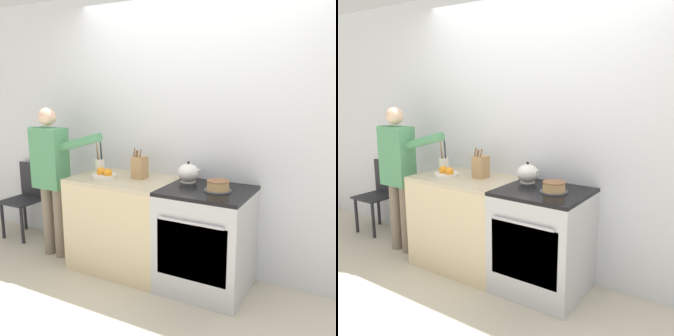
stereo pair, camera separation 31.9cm
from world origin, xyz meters
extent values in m
plane|color=beige|center=(0.00, 0.00, 0.00)|extent=(16.00, 16.00, 0.00)
cube|color=silver|center=(0.00, 0.66, 1.30)|extent=(8.00, 0.04, 2.60)
cube|color=beige|center=(-0.60, 0.32, 0.42)|extent=(0.95, 0.64, 0.85)
cube|color=#BCAD8E|center=(-0.60, 0.32, 0.87)|extent=(0.95, 0.64, 0.03)
cube|color=#B7BABF|center=(0.24, 0.32, 0.43)|extent=(0.73, 0.64, 0.85)
cube|color=black|center=(0.24, 0.01, 0.45)|extent=(0.59, 0.01, 0.47)
cylinder|color=#B7BABF|center=(0.24, -0.02, 0.70)|extent=(0.54, 0.02, 0.02)
cube|color=black|center=(0.24, 0.32, 0.87)|extent=(0.73, 0.64, 0.03)
cylinder|color=#4C4C51|center=(0.34, 0.31, 0.89)|extent=(0.23, 0.23, 0.01)
cylinder|color=tan|center=(0.34, 0.31, 0.91)|extent=(0.18, 0.18, 0.03)
cylinder|color=tan|center=(0.34, 0.31, 0.95)|extent=(0.18, 0.18, 0.03)
cylinder|color=brown|center=(0.34, 0.31, 0.97)|extent=(0.18, 0.18, 0.01)
cylinder|color=white|center=(-0.01, 0.47, 0.89)|extent=(0.14, 0.14, 0.01)
ellipsoid|color=white|center=(-0.01, 0.47, 0.97)|extent=(0.19, 0.19, 0.16)
cone|color=white|center=(0.09, 0.47, 1.00)|extent=(0.10, 0.04, 0.08)
sphere|color=black|center=(-0.01, 0.47, 1.06)|extent=(0.02, 0.02, 0.02)
cube|color=tan|center=(-0.46, 0.39, 0.99)|extent=(0.11, 0.13, 0.20)
cylinder|color=brown|center=(-0.50, 0.35, 1.13)|extent=(0.01, 0.04, 0.08)
cylinder|color=brown|center=(-0.46, 0.36, 1.12)|extent=(0.01, 0.03, 0.06)
cylinder|color=brown|center=(-0.43, 0.35, 1.12)|extent=(0.01, 0.04, 0.08)
cylinder|color=brown|center=(-0.50, 0.39, 1.12)|extent=(0.01, 0.03, 0.06)
cylinder|color=silver|center=(-0.91, 0.36, 0.96)|extent=(0.09, 0.09, 0.14)
cylinder|color=black|center=(-0.89, 0.37, 1.08)|extent=(0.02, 0.04, 0.30)
cylinder|color=black|center=(-0.91, 0.34, 1.08)|extent=(0.05, 0.03, 0.29)
cylinder|color=#B7BABF|center=(-0.91, 0.38, 1.06)|extent=(0.06, 0.02, 0.24)
cylinder|color=#A37A51|center=(-0.91, 0.34, 1.08)|extent=(0.05, 0.01, 0.29)
cylinder|color=silver|center=(-0.75, 0.22, 0.90)|extent=(0.23, 0.23, 0.04)
sphere|color=orange|center=(-0.78, 0.22, 0.95)|extent=(0.08, 0.08, 0.08)
sphere|color=orange|center=(-0.69, 0.20, 0.95)|extent=(0.08, 0.08, 0.08)
cylinder|color=#7A6B5B|center=(-1.47, 0.19, 0.36)|extent=(0.11, 0.11, 0.73)
cylinder|color=#7A6B5B|center=(-1.31, 0.19, 0.36)|extent=(0.11, 0.11, 0.73)
cube|color=#4C8E60|center=(-1.39, 0.19, 1.03)|extent=(0.34, 0.20, 0.60)
cylinder|color=#4C8E60|center=(-1.60, 0.19, 1.07)|extent=(0.08, 0.08, 0.51)
cylinder|color=#4C8E60|center=(-1.00, 0.19, 1.21)|extent=(0.51, 0.08, 0.21)
sphere|color=beige|center=(-1.39, 0.19, 1.43)|extent=(0.17, 0.17, 0.17)
cylinder|color=#232328|center=(-2.24, 0.23, 0.21)|extent=(0.04, 0.04, 0.42)
cylinder|color=#232328|center=(-1.92, 0.23, 0.21)|extent=(0.04, 0.04, 0.42)
cylinder|color=#232328|center=(-2.24, 0.55, 0.21)|extent=(0.04, 0.04, 0.42)
cylinder|color=#232328|center=(-1.92, 0.55, 0.21)|extent=(0.04, 0.04, 0.42)
cube|color=#232328|center=(-2.08, 0.39, 0.43)|extent=(0.40, 0.40, 0.02)
cube|color=#232328|center=(-2.08, 0.58, 0.64)|extent=(0.40, 0.03, 0.40)
camera|label=1|loc=(1.36, -2.47, 1.70)|focal=40.00mm
camera|label=2|loc=(1.64, -2.31, 1.70)|focal=40.00mm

